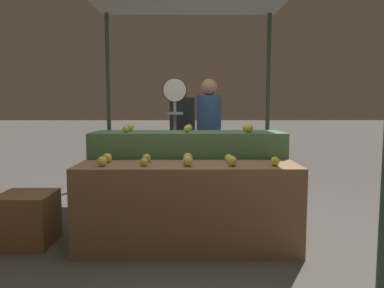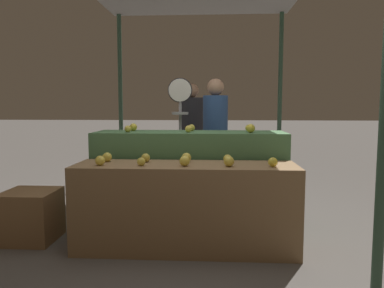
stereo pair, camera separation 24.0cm
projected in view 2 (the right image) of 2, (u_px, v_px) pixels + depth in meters
The scene contains 22 objects.
ground_plane at pixel (186, 248), 3.40m from camera, with size 60.00×60.00×0.00m, color #59544F.
display_counter_front at pixel (186, 207), 3.36m from camera, with size 1.97×0.55×0.77m, color olive.
display_counter_back at pixel (190, 180), 3.94m from camera, with size 1.97×0.55×1.02m, color #4C7A4C.
apple_front_0 at pixel (100, 161), 3.24m from camera, with size 0.09×0.09×0.09m, color yellow.
apple_front_1 at pixel (141, 162), 3.22m from camera, with size 0.07×0.07×0.07m, color gold.
apple_front_2 at pixel (185, 161), 3.21m from camera, with size 0.09×0.09×0.09m, color yellow.
apple_front_3 at pixel (229, 161), 3.18m from camera, with size 0.09×0.09×0.09m, color yellow.
apple_front_4 at pixel (273, 162), 3.17m from camera, with size 0.08×0.08×0.08m, color gold.
apple_front_5 at pixel (107, 157), 3.46m from camera, with size 0.09×0.09×0.09m, color yellow.
apple_front_6 at pixel (146, 158), 3.44m from camera, with size 0.08×0.08×0.08m, color gold.
apple_front_7 at pixel (186, 158), 3.42m from camera, with size 0.09×0.09×0.09m, color yellow.
apple_front_8 at pixel (227, 159), 3.40m from camera, with size 0.08×0.08×0.08m, color yellow.
apple_back_0 at pixel (128, 129), 3.81m from camera, with size 0.07×0.07×0.07m, color gold.
apple_back_1 at pixel (188, 129), 3.79m from camera, with size 0.07×0.07×0.07m, color yellow.
apple_back_2 at pixel (251, 128), 3.74m from camera, with size 0.09×0.09×0.09m, color gold.
apple_back_3 at pixel (133, 127), 4.02m from camera, with size 0.08×0.08×0.08m, color gold.
apple_back_4 at pixel (192, 128), 3.99m from camera, with size 0.07×0.07×0.07m, color gold.
apple_back_5 at pixel (249, 128), 3.95m from camera, with size 0.07×0.07×0.07m, color gold.
produce_scale at pixel (180, 114), 4.52m from camera, with size 0.29×0.20×1.62m.
person_vendor_at_scale at pixel (215, 132), 4.82m from camera, with size 0.41×0.41×1.64m.
person_customer_left at pixel (192, 130), 5.62m from camera, with size 0.47×0.47×1.63m.
wooden_crate_side at pixel (31, 216), 3.59m from camera, with size 0.48×0.48×0.48m, color olive.
Camera 2 is at (0.25, -3.27, 1.29)m, focal length 35.00 mm.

